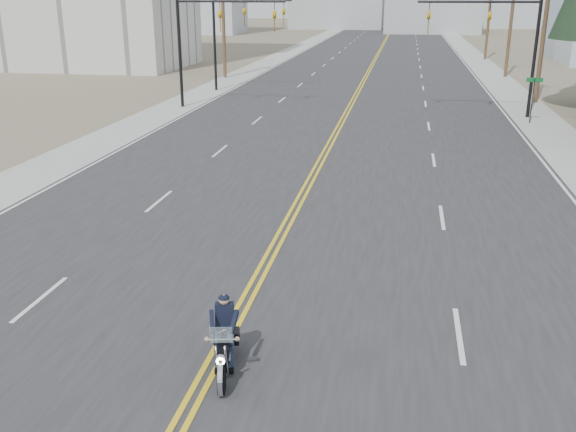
% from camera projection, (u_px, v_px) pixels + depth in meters
% --- Properties ---
extents(ground_plane, '(400.00, 400.00, 0.00)m').
position_uv_depth(ground_plane, '(181.00, 424.00, 11.19)').
color(ground_plane, '#776D56').
rests_on(ground_plane, ground).
extents(road, '(20.00, 200.00, 0.01)m').
position_uv_depth(road, '(376.00, 58.00, 76.30)').
color(road, '#303033').
rests_on(road, ground).
extents(sidewalk_left, '(3.00, 200.00, 0.01)m').
position_uv_depth(sidewalk_left, '(281.00, 56.00, 78.22)').
color(sidewalk_left, '#A5A5A0').
rests_on(sidewalk_left, ground).
extents(sidewalk_right, '(3.00, 200.00, 0.01)m').
position_uv_depth(sidewalk_right, '(476.00, 59.00, 74.38)').
color(sidewalk_right, '#A5A5A0').
rests_on(sidewalk_right, ground).
extents(traffic_mast_left, '(7.10, 0.26, 7.00)m').
position_uv_depth(traffic_mast_left, '(209.00, 30.00, 40.84)').
color(traffic_mast_left, black).
rests_on(traffic_mast_left, ground).
extents(traffic_mast_right, '(7.10, 0.26, 7.00)m').
position_uv_depth(traffic_mast_right, '(501.00, 33.00, 37.84)').
color(traffic_mast_right, black).
rests_on(traffic_mast_right, ground).
extents(traffic_mast_far, '(6.10, 0.26, 7.00)m').
position_uv_depth(traffic_mast_far, '(236.00, 26.00, 48.36)').
color(traffic_mast_far, black).
rests_on(traffic_mast_far, ground).
extents(street_sign, '(0.90, 0.06, 2.62)m').
position_uv_depth(street_sign, '(533.00, 92.00, 36.70)').
color(street_sign, black).
rests_on(street_sign, ground).
extents(utility_pole_c, '(2.20, 0.30, 11.00)m').
position_uv_depth(utility_pole_c, '(546.00, 16.00, 42.58)').
color(utility_pole_c, brown).
rests_on(utility_pole_c, ground).
extents(utility_pole_d, '(2.20, 0.30, 11.50)m').
position_uv_depth(utility_pole_d, '(513.00, 8.00, 56.45)').
color(utility_pole_d, brown).
rests_on(utility_pole_d, ground).
extents(utility_pole_e, '(2.20, 0.30, 11.00)m').
position_uv_depth(utility_pole_e, '(490.00, 7.00, 72.34)').
color(utility_pole_e, brown).
rests_on(utility_pole_e, ground).
extents(utility_pole_left, '(2.20, 0.30, 10.50)m').
position_uv_depth(utility_pole_left, '(223.00, 14.00, 56.14)').
color(utility_pole_left, brown).
rests_on(utility_pole_left, ground).
extents(haze_bldg_e, '(14.00, 14.00, 12.00)m').
position_uv_depth(haze_bldg_e, '(506.00, 0.00, 144.58)').
color(haze_bldg_e, '#B7BCC6').
rests_on(haze_bldg_e, ground).
extents(motorcyclist, '(1.22, 2.13, 1.56)m').
position_uv_depth(motorcyclist, '(224.00, 337.00, 12.48)').
color(motorcyclist, black).
rests_on(motorcyclist, ground).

